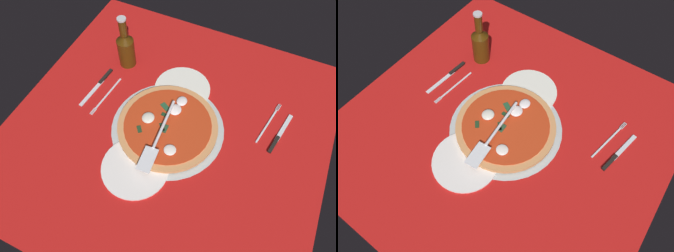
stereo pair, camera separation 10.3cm
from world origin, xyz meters
TOP-DOWN VIEW (x-y plane):
  - ground_plane at (0.00, 0.00)cm, footprint 106.28×106.28cm
  - pizza_pan at (0.11, 0.18)cm, footprint 38.91×38.91cm
  - dinner_plate_left at (-17.80, -2.13)cm, footprint 20.80×20.80cm
  - dinner_plate_right at (17.83, -3.20)cm, footprint 21.83×21.83cm
  - pizza at (-0.00, 0.12)cm, footprint 34.46×34.46cm
  - pizza_server at (6.46, -0.36)cm, footprint 28.00×5.22cm
  - place_setting_near at (-4.85, -29.07)cm, footprint 21.20×13.87cm
  - place_setting_far at (-14.23, 33.56)cm, footprint 20.87×14.43cm
  - beer_bottle at (-21.01, -26.93)cm, footprint 6.49×6.49cm

SIDE VIEW (x-z plane):
  - ground_plane at x=0.00cm, z-range -0.80..0.00cm
  - place_setting_near at x=-4.85cm, z-range -0.34..1.06cm
  - place_setting_far at x=-14.23cm, z-range -0.34..1.06cm
  - pizza_pan at x=0.11cm, z-range 0.00..0.95cm
  - dinner_plate_left at x=-17.80cm, z-range 0.00..1.00cm
  - dinner_plate_right at x=17.83cm, z-range 0.00..1.00cm
  - pizza at x=0.00cm, z-range 0.29..3.37cm
  - pizza_server at x=6.46cm, z-range 3.89..4.89cm
  - beer_bottle at x=-21.01cm, z-range -2.69..19.19cm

